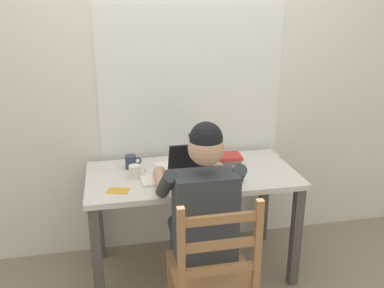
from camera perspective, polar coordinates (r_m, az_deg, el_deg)
The scene contains 14 objects.
ground_plane at distance 3.11m, azimuth -0.01°, elevation -16.87°, with size 8.00×8.00×0.00m, color gray.
back_wall at distance 2.98m, azimuth -1.61°, elevation 8.82°, with size 6.00×0.08×2.60m.
desk at distance 2.78m, azimuth -0.01°, elevation -6.04°, with size 1.38×0.68×0.75m.
seated_person at distance 2.39m, azimuth 1.24°, elevation -9.22°, with size 0.50×0.60×1.25m.
wooden_chair at distance 2.28m, azimuth 2.83°, elevation -17.49°, with size 0.42×0.42×0.95m.
laptop at distance 2.64m, azimuth 0.61°, elevation -3.76°, with size 0.33×0.33×0.22m.
computer_mouse at distance 2.63m, azimuth 6.46°, elevation -4.75°, with size 0.06×0.10×0.03m, color black.
coffee_mug_white at distance 2.67m, azimuth -7.89°, elevation -3.82°, with size 0.11×0.07×0.09m.
coffee_mug_dark at distance 2.83m, azimuth -8.44°, elevation -2.47°, with size 0.11×0.07×0.09m.
book_stack_main at distance 2.89m, azimuth 5.13°, elevation -2.01°, with size 0.18×0.16×0.07m.
paper_pile_near_laptop at distance 2.62m, azimuth -4.71°, elevation -4.95°, with size 0.22×0.17×0.02m, color silver.
paper_pile_back_corner at distance 2.84m, azimuth -2.46°, elevation -2.95°, with size 0.25×0.17×0.02m, color white.
paper_pile_side at distance 2.89m, azimuth 5.00°, elevation -2.77°, with size 0.22×0.17×0.01m, color white.
landscape_photo_print at distance 2.52m, azimuth -10.19°, elevation -6.40°, with size 0.13×0.09×0.00m, color gold.
Camera 1 is at (-0.51, -2.47, 1.82)m, focal length 38.47 mm.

